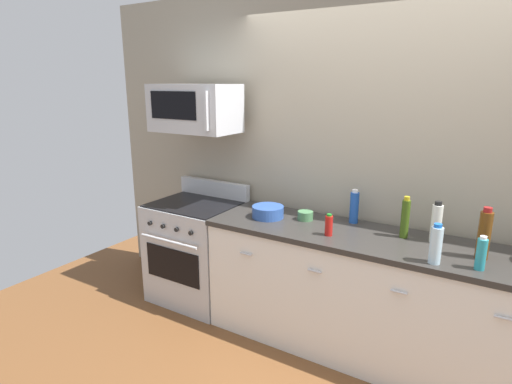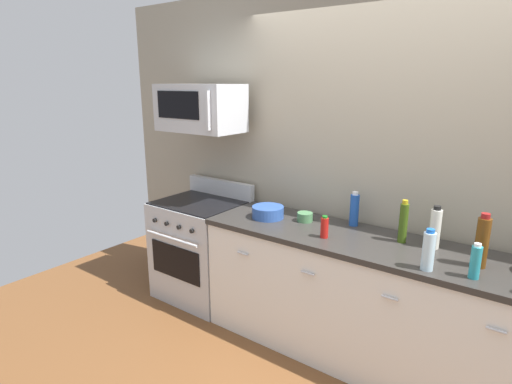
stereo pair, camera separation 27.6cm
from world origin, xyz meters
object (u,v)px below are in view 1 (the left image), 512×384
Objects in this scene: bottle_olive_oil at (405,218)px; bottle_soda_blue at (354,207)px; bottle_water_clear at (436,245)px; bowl_blue_mixing at (268,211)px; bottle_wine_amber at (484,235)px; bottle_vinegar_white at (436,223)px; bottle_dish_soap at (481,254)px; microwave at (195,108)px; bottle_hot_sauce_red at (329,225)px; bowl_green_glaze at (305,215)px; range_oven at (197,250)px.

bottle_olive_oil reaches higher than bottle_soda_blue.
bowl_blue_mixing is (-1.28, 0.24, -0.07)m from bottle_water_clear.
bottle_vinegar_white is (-0.29, 0.14, -0.02)m from bottle_wine_amber.
bottle_dish_soap is (0.29, -0.32, -0.04)m from bottle_vinegar_white.
microwave is 2.53× the size of bottle_olive_oil.
bottle_soda_blue reaches higher than bowl_blue_mixing.
bottle_wine_amber reaches higher than bottle_water_clear.
bottle_dish_soap is 0.95m from bottle_hot_sauce_red.
bottle_olive_oil reaches higher than bottle_dish_soap.
bottle_olive_oil is (1.78, 0.06, -0.69)m from microwave.
microwave reaches higher than bottle_wine_amber.
bottle_hot_sauce_red is 0.62× the size of bowl_blue_mixing.
bottle_hot_sauce_red is 1.30× the size of bowl_green_glaze.
range_oven is at bearing 174.37° from bottle_hot_sauce_red.
bottle_water_clear is 0.37m from bottle_vinegar_white.
bottle_wine_amber is at bearing -0.53° from bowl_blue_mixing.
bottle_vinegar_white is at bearing 3.65° from range_oven.
bowl_green_glaze is at bearing -179.26° from bottle_olive_oil.
bottle_dish_soap is at bearing -25.49° from bottle_soda_blue.
bottle_soda_blue is (-0.40, 0.12, -0.02)m from bottle_olive_oil.
range_oven is 1.44× the size of microwave.
bottle_water_clear reaches higher than bottle_hot_sauce_red.
bowl_green_glaze is at bearing 161.49° from bottle_water_clear.
bottle_water_clear is at bearing -10.47° from bowl_blue_mixing.
microwave is 3.01× the size of bottle_water_clear.
range_oven is at bearing 175.09° from bottle_dish_soap.
microwave is 2.28× the size of bottle_wine_amber.
bottle_hot_sauce_red is 0.58m from bowl_blue_mixing.
bottle_vinegar_white is at bearing 5.96° from bowl_blue_mixing.
bottle_wine_amber is (2.26, -0.06, -0.68)m from microwave.
bottle_soda_blue is at bearing 21.25° from bowl_green_glaze.
bottle_wine_amber is (0.49, -0.12, 0.02)m from bottle_olive_oil.
bottle_water_clear is (2.03, -0.24, 0.57)m from range_oven.
bottle_vinegar_white reaches higher than bottle_hot_sauce_red.
bottle_vinegar_white is (1.97, 0.08, -0.70)m from microwave.
bottle_olive_oil reaches higher than bottle_water_clear.
bottle_olive_oil reaches higher than bottle_hot_sauce_red.
bottle_vinegar_white is 1.40× the size of bottle_dish_soap.
bowl_green_glaze is (1.03, 0.05, -0.79)m from microwave.
bottle_wine_amber is 2.08× the size of bottle_hot_sauce_red.
bottle_olive_oil is (1.78, 0.11, 0.59)m from range_oven.
bowl_green_glaze is at bearing -158.75° from bottle_soda_blue.
microwave is at bearing 173.97° from bottle_dish_soap.
bowl_blue_mixing is (-1.22, -0.13, -0.09)m from bottle_vinegar_white.
bottle_soda_blue reaches higher than range_oven.
bottle_soda_blue is 0.99m from bottle_dish_soap.
bottle_olive_oil is 1.19× the size of bottle_water_clear.
bowl_green_glaze is (-0.74, -0.01, -0.10)m from bottle_olive_oil.
microwave is 2.62× the size of bottle_vinegar_white.
microwave is at bearing 178.47° from bottle_wine_amber.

